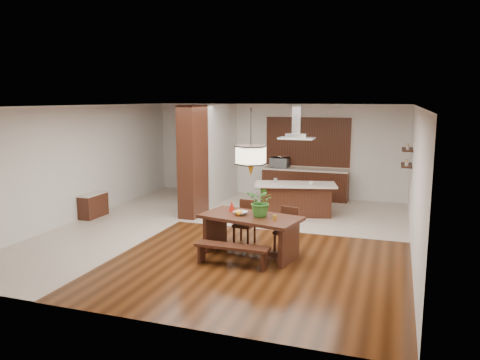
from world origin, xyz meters
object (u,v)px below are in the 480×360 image
(dining_chair_right, at_px, (286,230))
(island_cup, at_px, (311,183))
(foliage_plant, at_px, (261,201))
(kitchen_island, at_px, (295,199))
(dining_table, at_px, (251,226))
(dining_bench, at_px, (232,255))
(pendant_lantern, at_px, (251,142))
(fruit_bowl, at_px, (241,213))
(microwave, at_px, (280,163))
(dining_chair_left, at_px, (244,223))
(range_hood, at_px, (297,122))
(hallway_console, at_px, (93,205))

(dining_chair_right, bearing_deg, island_cup, 104.47)
(foliage_plant, height_order, kitchen_island, foliage_plant)
(dining_table, distance_m, dining_bench, 0.80)
(dining_table, bearing_deg, pendant_lantern, 0.00)
(fruit_bowl, distance_m, microwave, 5.53)
(dining_chair_left, xyz_separation_m, island_cup, (0.94, 2.63, 0.45))
(dining_bench, distance_m, microwave, 6.31)
(fruit_bowl, distance_m, island_cup, 3.38)
(range_hood, bearing_deg, dining_table, -92.76)
(fruit_bowl, xyz_separation_m, kitchen_island, (0.38, 3.41, -0.39))
(dining_bench, height_order, range_hood, range_hood)
(hallway_console, relative_size, dining_chair_left, 0.95)
(pendant_lantern, xyz_separation_m, range_hood, (0.17, 3.44, 0.22))
(pendant_lantern, bearing_deg, dining_bench, -102.09)
(dining_chair_left, height_order, pendant_lantern, pendant_lantern)
(hallway_console, xyz_separation_m, dining_chair_right, (5.38, -1.09, 0.13))
(dining_bench, xyz_separation_m, foliage_plant, (0.36, 0.68, 0.90))
(dining_chair_left, bearing_deg, island_cup, 78.99)
(hallway_console, relative_size, fruit_bowl, 3.27)
(dining_table, distance_m, dining_chair_right, 0.77)
(dining_chair_right, bearing_deg, range_hood, 112.74)
(dining_table, distance_m, fruit_bowl, 0.33)
(dining_bench, height_order, dining_chair_left, dining_chair_left)
(hallway_console, bearing_deg, dining_chair_right, -11.42)
(dining_bench, distance_m, range_hood, 4.71)
(dining_bench, relative_size, pendant_lantern, 1.08)
(foliage_plant, distance_m, island_cup, 3.33)
(dining_chair_left, xyz_separation_m, fruit_bowl, (0.13, -0.64, 0.37))
(dining_bench, relative_size, microwave, 2.51)
(dining_table, xyz_separation_m, dining_chair_left, (-0.35, 0.68, -0.13))
(dining_chair_right, relative_size, microwave, 1.58)
(foliage_plant, xyz_separation_m, microwave, (-1.01, 5.53, 0.00))
(fruit_bowl, bearing_deg, hallway_console, 161.50)
(hallway_console, bearing_deg, island_cup, 17.98)
(foliage_plant, bearing_deg, island_cup, 83.45)
(fruit_bowl, bearing_deg, dining_chair_right, 28.54)
(kitchen_island, height_order, range_hood, range_hood)
(dining_bench, xyz_separation_m, island_cup, (0.74, 3.99, 0.72))
(hallway_console, xyz_separation_m, kitchen_island, (4.96, 1.88, 0.13))
(microwave, bearing_deg, island_cup, -53.04)
(hallway_console, relative_size, kitchen_island, 0.39)
(foliage_plant, height_order, island_cup, foliage_plant)
(dining_table, relative_size, dining_chair_left, 2.26)
(dining_chair_right, bearing_deg, kitchen_island, 112.75)
(dining_bench, xyz_separation_m, microwave, (-0.64, 6.21, 0.91))
(dining_bench, xyz_separation_m, kitchen_island, (0.31, 4.12, 0.25))
(hallway_console, distance_m, dining_table, 5.05)
(dining_bench, xyz_separation_m, pendant_lantern, (0.15, 0.68, 2.05))
(island_cup, bearing_deg, dining_chair_left, -109.73)
(dining_bench, distance_m, pendant_lantern, 2.16)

